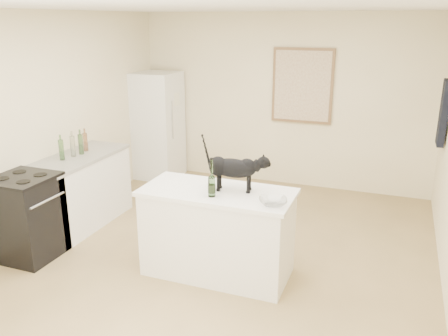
% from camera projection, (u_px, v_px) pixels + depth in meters
% --- Properties ---
extents(floor, '(5.50, 5.50, 0.00)m').
position_uv_depth(floor, '(216.00, 261.00, 5.02)').
color(floor, '#A58857').
rests_on(floor, ground).
extents(ceiling, '(5.50, 5.50, 0.00)m').
position_uv_depth(ceiling, '(214.00, 7.00, 4.23)').
color(ceiling, white).
rests_on(ceiling, ground).
extents(wall_back, '(4.50, 0.00, 4.50)m').
position_uv_depth(wall_back, '(282.00, 101.00, 7.07)').
color(wall_back, '#F6EBBF').
rests_on(wall_back, ground).
extents(wall_left, '(0.00, 5.50, 5.50)m').
position_uv_depth(wall_left, '(35.00, 127.00, 5.38)').
color(wall_left, '#F6EBBF').
rests_on(wall_left, ground).
extents(island_base, '(1.44, 0.67, 0.86)m').
position_uv_depth(island_base, '(218.00, 234.00, 4.68)').
color(island_base, white).
rests_on(island_base, floor).
extents(island_top, '(1.50, 0.70, 0.04)m').
position_uv_depth(island_top, '(217.00, 192.00, 4.54)').
color(island_top, white).
rests_on(island_top, island_base).
extents(left_cabinets, '(0.60, 1.40, 0.86)m').
position_uv_depth(left_cabinets, '(80.00, 192.00, 5.81)').
color(left_cabinets, white).
rests_on(left_cabinets, floor).
extents(left_countertop, '(0.62, 1.44, 0.04)m').
position_uv_depth(left_countertop, '(76.00, 158.00, 5.68)').
color(left_countertop, gray).
rests_on(left_countertop, left_cabinets).
extents(stove, '(0.60, 0.60, 0.90)m').
position_uv_depth(stove, '(27.00, 218.00, 5.01)').
color(stove, black).
rests_on(stove, floor).
extents(fridge, '(0.68, 0.68, 1.70)m').
position_uv_depth(fridge, '(157.00, 126.00, 7.51)').
color(fridge, white).
rests_on(fridge, floor).
extents(artwork_frame, '(0.90, 0.03, 1.10)m').
position_uv_depth(artwork_frame, '(302.00, 86.00, 6.87)').
color(artwork_frame, brown).
rests_on(artwork_frame, wall_back).
extents(artwork_canvas, '(0.82, 0.00, 1.02)m').
position_uv_depth(artwork_canvas, '(302.00, 86.00, 6.85)').
color(artwork_canvas, beige).
rests_on(artwork_canvas, wall_back).
extents(hanging_garment, '(0.08, 0.34, 0.80)m').
position_uv_depth(hanging_garment, '(444.00, 113.00, 5.68)').
color(hanging_garment, black).
rests_on(hanging_garment, wall_right).
extents(black_cat, '(0.61, 0.27, 0.41)m').
position_uv_depth(black_cat, '(233.00, 170.00, 4.47)').
color(black_cat, black).
rests_on(black_cat, island_top).
extents(wine_bottle, '(0.09, 0.09, 0.33)m').
position_uv_depth(wine_bottle, '(212.00, 180.00, 4.33)').
color(wine_bottle, '#316026').
rests_on(wine_bottle, island_top).
extents(glass_bowl, '(0.33, 0.33, 0.06)m').
position_uv_depth(glass_bowl, '(273.00, 202.00, 4.17)').
color(glass_bowl, white).
rests_on(glass_bowl, island_top).
extents(fridge_paper, '(0.03, 0.16, 0.20)m').
position_uv_depth(fridge_paper, '(176.00, 99.00, 7.28)').
color(fridge_paper, white).
rests_on(fridge_paper, fridge).
extents(counter_bottle_cluster, '(0.12, 0.49, 0.25)m').
position_uv_depth(counter_bottle_cluster, '(75.00, 146.00, 5.66)').
color(counter_bottle_cluster, brown).
rests_on(counter_bottle_cluster, left_countertop).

